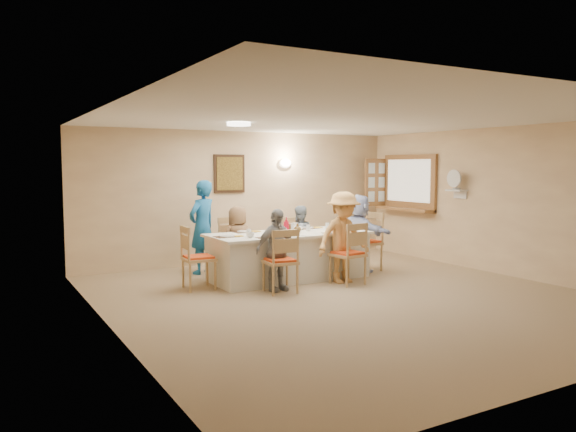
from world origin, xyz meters
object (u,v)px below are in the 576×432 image
condiment_ketchup (286,225)px  chair_right_end (365,241)px  chair_front_right (348,253)px  diner_back_right (299,238)px  chair_left_end (199,257)px  diner_right_end (359,233)px  chair_back_right (296,243)px  caregiver (202,227)px  diner_front_right (343,237)px  chair_back_left (235,246)px  diner_back_left (238,241)px  chair_front_left (280,260)px  diner_front_left (276,250)px  desk_fan (456,182)px  serving_hatch (409,183)px  dining_table (289,256)px

condiment_ketchup → chair_right_end: bearing=0.4°
chair_front_right → diner_back_right: (0.00, 1.48, 0.08)m
chair_left_end → diner_right_end: (2.97, 0.00, 0.19)m
chair_back_right → chair_front_right: 1.60m
caregiver → condiment_ketchup: (1.00, -1.16, 0.09)m
chair_left_end → diner_front_right: size_ratio=0.67×
chair_back_left → diner_front_right: (1.20, -1.48, 0.23)m
diner_back_left → diner_right_end: diner_right_end is taller
chair_back_left → chair_left_end: bearing=-143.5°
chair_right_end → diner_front_right: diner_front_right is taller
chair_front_left → diner_front_left: diner_front_left is taller
desk_fan → chair_left_end: bearing=173.8°
chair_back_left → diner_back_right: bearing=-9.3°
diner_back_right → desk_fan: bearing=146.9°
serving_hatch → dining_table: bearing=-165.8°
chair_front_right → chair_left_end: bearing=-27.5°
chair_back_right → diner_front_left: diner_front_left is taller
desk_fan → diner_right_end: desk_fan is taller
dining_table → diner_front_left: bearing=-131.4°
diner_back_right → diner_right_end: bearing=131.9°
dining_table → chair_front_right: size_ratio=2.69×
serving_hatch → chair_front_right: size_ratio=1.54×
desk_fan → diner_front_left: 3.91m
diner_front_left → desk_fan: bearing=-6.1°
chair_front_left → chair_front_right: (1.20, 0.00, 0.01)m
dining_table → condiment_ketchup: (-0.05, -0.01, 0.51)m
serving_hatch → desk_fan: 1.36m
desk_fan → condiment_ketchup: 3.35m
desk_fan → diner_front_right: 2.73m
chair_front_left → condiment_ketchup: size_ratio=3.63×
caregiver → condiment_ketchup: 1.53m
diner_right_end → chair_back_left: bearing=64.8°
serving_hatch → diner_front_right: size_ratio=1.04×
caregiver → diner_back_left: bearing=105.9°
dining_table → chair_right_end: (1.55, 0.00, 0.13)m
serving_hatch → chair_back_right: size_ratio=1.63×
diner_right_end → chair_front_right: bearing=130.7°
chair_right_end → diner_back_right: bearing=-128.2°
chair_front_left → diner_front_left: bearing=-83.9°
chair_front_left → condiment_ketchup: (0.55, 0.79, 0.42)m
diner_back_right → diner_front_left: diner_front_left is taller
condiment_ketchup → diner_right_end: bearing=0.5°
chair_back_left → diner_front_left: 1.49m
diner_back_right → diner_front_left: bearing=40.2°
chair_right_end → diner_right_end: 0.21m
chair_right_end → diner_right_end: bearing=-92.6°
caregiver → chair_back_left: bearing=114.3°
desk_fan → chair_front_right: bearing=-173.7°
diner_back_left → diner_right_end: size_ratio=0.87×
diner_front_left → diner_front_right: size_ratio=0.85×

